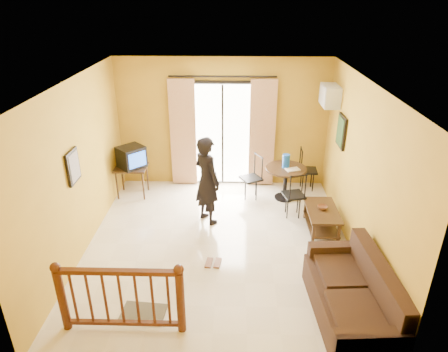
{
  "coord_description": "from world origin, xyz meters",
  "views": [
    {
      "loc": [
        0.24,
        -5.73,
        4.02
      ],
      "look_at": [
        0.09,
        0.2,
        1.23
      ],
      "focal_mm": 32.0,
      "sensor_mm": 36.0,
      "label": 1
    }
  ],
  "objects_px": {
    "dining_table": "(286,174)",
    "standing_person": "(207,180)",
    "coffee_table": "(322,216)",
    "television": "(131,157)",
    "sofa": "(355,298)"
  },
  "relations": [
    {
      "from": "dining_table",
      "to": "standing_person",
      "type": "xyz_separation_m",
      "value": [
        -1.56,
        -0.93,
        0.29
      ]
    },
    {
      "from": "standing_person",
      "to": "coffee_table",
      "type": "bearing_deg",
      "value": -139.1
    },
    {
      "from": "television",
      "to": "standing_person",
      "type": "bearing_deg",
      "value": -77.1
    },
    {
      "from": "television",
      "to": "dining_table",
      "type": "height_order",
      "value": "television"
    },
    {
      "from": "dining_table",
      "to": "standing_person",
      "type": "relative_size",
      "value": 0.5
    },
    {
      "from": "television",
      "to": "coffee_table",
      "type": "relative_size",
      "value": 0.68
    },
    {
      "from": "sofa",
      "to": "television",
      "type": "bearing_deg",
      "value": 133.34
    },
    {
      "from": "dining_table",
      "to": "coffee_table",
      "type": "bearing_deg",
      "value": -66.87
    },
    {
      "from": "sofa",
      "to": "dining_table",
      "type": "bearing_deg",
      "value": 95.18
    },
    {
      "from": "television",
      "to": "standing_person",
      "type": "distance_m",
      "value": 1.92
    },
    {
      "from": "dining_table",
      "to": "sofa",
      "type": "height_order",
      "value": "sofa"
    },
    {
      "from": "coffee_table",
      "to": "sofa",
      "type": "relative_size",
      "value": 0.52
    },
    {
      "from": "sofa",
      "to": "standing_person",
      "type": "distance_m",
      "value": 3.27
    },
    {
      "from": "sofa",
      "to": "standing_person",
      "type": "height_order",
      "value": "standing_person"
    },
    {
      "from": "television",
      "to": "standing_person",
      "type": "xyz_separation_m",
      "value": [
        1.63,
        -1.01,
        -0.03
      ]
    }
  ]
}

